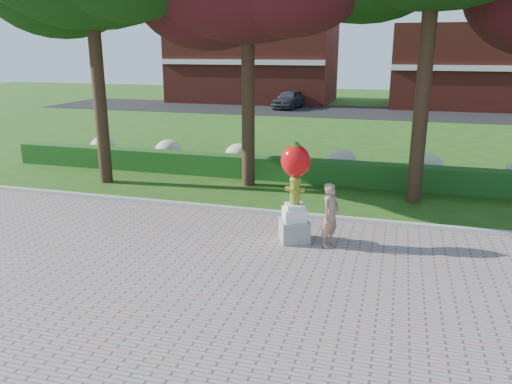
% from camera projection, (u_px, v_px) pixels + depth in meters
% --- Properties ---
extents(ground, '(100.00, 100.00, 0.00)m').
position_uv_depth(ground, '(256.00, 258.00, 11.36)').
color(ground, '#224F13').
rests_on(ground, ground).
extents(walkway, '(40.00, 14.00, 0.04)m').
position_uv_depth(walkway, '(184.00, 357.00, 7.66)').
color(walkway, gray).
rests_on(walkway, ground).
extents(curb, '(40.00, 0.18, 0.15)m').
position_uv_depth(curb, '(285.00, 214.00, 14.11)').
color(curb, '#ADADA5').
rests_on(curb, ground).
extents(lawn_hedge, '(24.00, 0.70, 0.80)m').
position_uv_depth(lawn_hedge, '(310.00, 171.00, 17.71)').
color(lawn_hedge, '#164E1A').
rests_on(lawn_hedge, ground).
extents(hydrangea_row, '(20.10, 1.10, 0.99)m').
position_uv_depth(hydrangea_row, '(331.00, 162.00, 18.44)').
color(hydrangea_row, beige).
rests_on(hydrangea_row, ground).
extents(street, '(50.00, 8.00, 0.02)m').
position_uv_depth(street, '(360.00, 112.00, 37.21)').
color(street, black).
rests_on(street, ground).
extents(building_left, '(14.00, 8.00, 7.00)m').
position_uv_depth(building_left, '(254.00, 61.00, 44.44)').
color(building_left, maroon).
rests_on(building_left, ground).
extents(building_right, '(12.00, 8.00, 6.40)m').
position_uv_depth(building_right, '(470.00, 66.00, 39.74)').
color(building_right, maroon).
rests_on(building_right, ground).
extents(hydrant_sculpture, '(0.88, 0.88, 2.46)m').
position_uv_depth(hydrant_sculpture, '(295.00, 190.00, 11.90)').
color(hydrant_sculpture, gray).
rests_on(hydrant_sculpture, walkway).
extents(woman, '(0.57, 0.67, 1.55)m').
position_uv_depth(woman, '(330.00, 215.00, 11.71)').
color(woman, '#A4715D').
rests_on(woman, walkway).
extents(parked_car, '(2.36, 4.42, 1.43)m').
position_uv_depth(parked_car, '(289.00, 99.00, 39.28)').
color(parked_car, '#3D3E44').
rests_on(parked_car, street).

